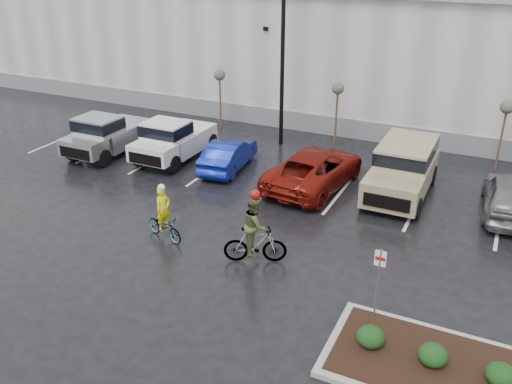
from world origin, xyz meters
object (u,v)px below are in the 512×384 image
at_px(sapling_west, 220,78).
at_px(sapling_mid, 338,92).
at_px(pickup_white, 178,137).
at_px(lamppost, 283,28).
at_px(car_red, 315,169).
at_px(pickup_silver, 112,132).
at_px(car_blue, 228,155).
at_px(cyclist_olive, 255,237).
at_px(cyclist_hivis, 164,222).
at_px(sapling_east, 507,111).
at_px(fire_lane_sign, 378,276).
at_px(suv_tan, 402,171).
at_px(car_grey, 510,195).

relative_size(sapling_west, sapling_mid, 1.00).
bearing_deg(sapling_west, pickup_white, -86.21).
relative_size(lamppost, car_red, 1.66).
height_order(sapling_west, pickup_silver, sapling_west).
relative_size(car_blue, cyclist_olive, 1.60).
height_order(lamppost, sapling_west, lamppost).
bearing_deg(cyclist_hivis, sapling_west, 36.53).
bearing_deg(sapling_east, fire_lane_sign, -99.75).
distance_m(car_red, suv_tan, 3.49).
xyz_separation_m(car_red, suv_tan, (3.41, 0.67, 0.26)).
bearing_deg(pickup_white, sapling_east, 18.91).
distance_m(fire_lane_sign, cyclist_hivis, 7.76).
bearing_deg(pickup_silver, sapling_mid, 29.84).
distance_m(sapling_west, cyclist_hivis, 12.41).
distance_m(pickup_silver, car_grey, 17.68).
bearing_deg(cyclist_hivis, sapling_mid, 5.15).
relative_size(sapling_west, car_blue, 0.79).
bearing_deg(car_blue, lamppost, -108.73).
relative_size(lamppost, sapling_mid, 2.88).
height_order(sapling_west, car_grey, sapling_west).
relative_size(suv_tan, car_grey, 1.12).
bearing_deg(lamppost, sapling_mid, 21.80).
relative_size(sapling_mid, cyclist_olive, 1.28).
bearing_deg(car_grey, suv_tan, -4.37).
bearing_deg(lamppost, fire_lane_sign, -56.54).
bearing_deg(sapling_east, lamppost, -174.29).
relative_size(fire_lane_sign, pickup_white, 0.42).
bearing_deg(pickup_white, cyclist_olive, -42.96).
bearing_deg(fire_lane_sign, cyclist_hivis, 170.31).
bearing_deg(car_blue, sapling_east, -162.14).
bearing_deg(pickup_silver, sapling_west, 61.44).
relative_size(lamppost, car_grey, 2.03).
xyz_separation_m(lamppost, pickup_white, (-3.69, -3.69, -4.71)).
xyz_separation_m(lamppost, suv_tan, (6.70, -3.46, -4.66)).
bearing_deg(cyclist_olive, pickup_silver, 35.95).
height_order(suv_tan, cyclist_hivis, suv_tan).
bearing_deg(fire_lane_sign, car_grey, 70.86).
height_order(car_red, cyclist_hivis, cyclist_hivis).
bearing_deg(sapling_east, suv_tan, -126.53).
bearing_deg(pickup_silver, car_grey, 3.19).
distance_m(lamppost, cyclist_olive, 12.09).
distance_m(sapling_west, car_grey, 15.48).
xyz_separation_m(sapling_east, suv_tan, (-3.30, -4.46, -1.70)).
relative_size(sapling_mid, suv_tan, 0.63).
relative_size(sapling_west, fire_lane_sign, 1.45).
height_order(sapling_mid, suv_tan, sapling_mid).
relative_size(pickup_silver, cyclist_olive, 2.07).
height_order(sapling_mid, fire_lane_sign, sapling_mid).
bearing_deg(sapling_west, pickup_silver, -118.56).
relative_size(sapling_east, car_grey, 0.70).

